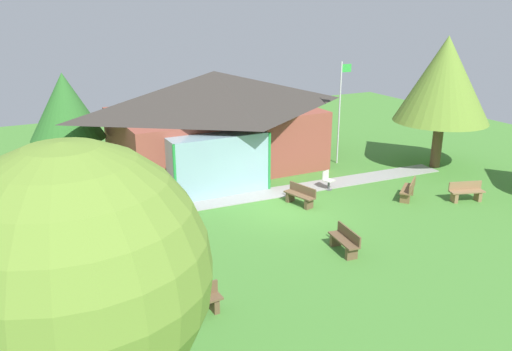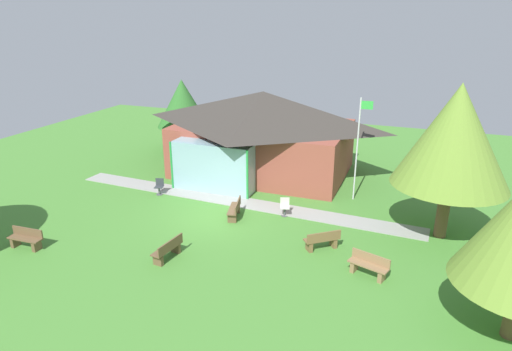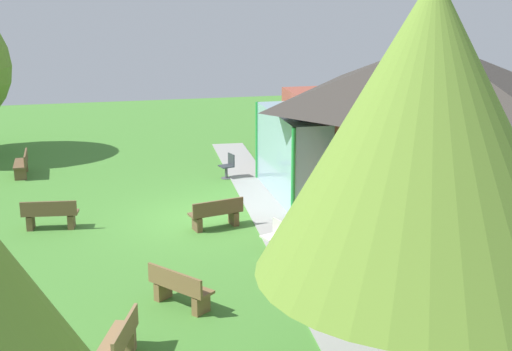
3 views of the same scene
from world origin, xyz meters
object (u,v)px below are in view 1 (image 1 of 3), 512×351
(flagpole, at_px, (340,108))
(patio_chair_lawn_spare, at_px, (328,181))
(tree_east_hedge, at_px, (444,80))
(bench_rear_near_path, at_px, (300,196))
(tree_behind_pavilion_left, at_px, (65,107))
(bench_mid_right, at_px, (408,190))
(bench_front_center, at_px, (345,241))
(tree_lawn_corner, at_px, (77,275))
(bench_front_left, at_px, (195,303))
(bench_lawn_far_right, at_px, (466,192))
(patio_chair_west, at_px, (179,205))
(pavilion, at_px, (215,119))

(flagpole, xyz_separation_m, patio_chair_lawn_spare, (-2.82, -3.16, -2.54))
(flagpole, bearing_deg, tree_east_hedge, -34.31)
(bench_rear_near_path, bearing_deg, tree_east_hedge, -95.25)
(tree_behind_pavilion_left, relative_size, tree_east_hedge, 0.75)
(bench_mid_right, xyz_separation_m, bench_front_center, (-5.53, -2.89, 0.00))
(flagpole, bearing_deg, tree_lawn_corner, -139.70)
(bench_front_left, height_order, bench_lawn_far_right, same)
(bench_front_left, bearing_deg, tree_behind_pavilion_left, -89.00)
(bench_front_center, xyz_separation_m, patio_chair_west, (-3.99, 5.73, 0.01))
(patio_chair_west, height_order, tree_east_hedge, tree_east_hedge)
(patio_chair_west, xyz_separation_m, patio_chair_lawn_spare, (7.10, -0.20, 0.00))
(bench_front_left, bearing_deg, bench_mid_right, -162.58)
(bench_front_center, distance_m, tree_east_hedge, 12.37)
(bench_rear_near_path, relative_size, tree_east_hedge, 0.23)
(bench_lawn_far_right, bearing_deg, tree_behind_pavilion_left, -21.76)
(patio_chair_lawn_spare, bearing_deg, bench_lawn_far_right, 119.49)
(bench_front_left, height_order, tree_lawn_corner, tree_lawn_corner)
(bench_front_left, height_order, bench_mid_right, same)
(bench_lawn_far_right, xyz_separation_m, patio_chair_west, (-11.56, 4.17, 0.01))
(bench_front_center, distance_m, patio_chair_lawn_spare, 6.35)
(pavilion, bearing_deg, patio_chair_lawn_spare, -59.73)
(flagpole, xyz_separation_m, bench_front_center, (-5.93, -8.70, -2.56))
(bench_front_left, bearing_deg, flagpole, -142.55)
(bench_rear_near_path, bearing_deg, bench_front_left, 115.69)
(patio_chair_west, bearing_deg, tree_lawn_corner, 46.11)
(bench_lawn_far_right, relative_size, tree_lawn_corner, 0.26)
(bench_front_left, height_order, bench_rear_near_path, same)
(bench_rear_near_path, xyz_separation_m, tree_lawn_corner, (-10.18, -8.61, 3.13))
(bench_front_left, relative_size, tree_east_hedge, 0.23)
(tree_behind_pavilion_left, height_order, tree_lawn_corner, tree_lawn_corner)
(bench_mid_right, distance_m, tree_behind_pavilion_left, 16.73)
(tree_lawn_corner, bearing_deg, bench_rear_near_path, 40.22)
(tree_behind_pavilion_left, height_order, tree_east_hedge, tree_east_hedge)
(bench_mid_right, xyz_separation_m, tree_east_hedge, (4.56, 2.96, 4.11))
(patio_chair_west, height_order, tree_behind_pavilion_left, tree_behind_pavilion_left)
(bench_front_left, bearing_deg, patio_chair_west, -108.25)
(bench_lawn_far_right, relative_size, patio_chair_lawn_spare, 1.82)
(patio_chair_lawn_spare, bearing_deg, tree_lawn_corner, 19.35)
(flagpole, bearing_deg, patio_chair_west, -163.39)
(tree_behind_pavilion_left, xyz_separation_m, tree_east_hedge, (16.99, -7.86, 1.19))
(bench_rear_near_path, relative_size, patio_chair_west, 1.82)
(pavilion, bearing_deg, tree_east_hedge, -26.94)
(pavilion, relative_size, tree_behind_pavilion_left, 2.20)
(flagpole, relative_size, bench_rear_near_path, 3.42)
(tree_east_hedge, bearing_deg, patio_chair_west, -179.51)
(bench_mid_right, distance_m, tree_lawn_corner, 16.64)
(bench_front_center, bearing_deg, pavilion, 7.71)
(pavilion, height_order, bench_front_center, pavilion)
(tree_lawn_corner, bearing_deg, flagpole, 40.30)
(patio_chair_west, distance_m, tree_east_hedge, 14.67)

